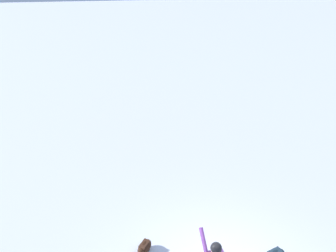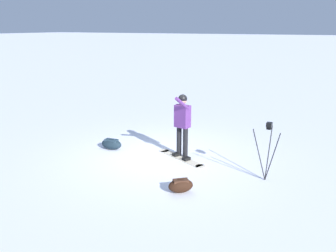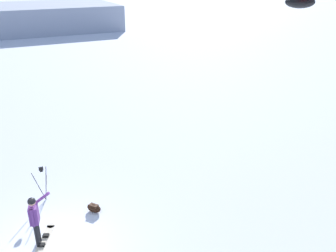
{
  "view_description": "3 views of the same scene",
  "coord_description": "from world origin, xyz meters",
  "px_view_note": "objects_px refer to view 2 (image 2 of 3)",
  "views": [
    {
      "loc": [
        3.31,
        4.48,
        6.72
      ],
      "look_at": [
        0.08,
        -3.17,
        2.98
      ],
      "focal_mm": 33.62,
      "sensor_mm": 36.0,
      "label": 1
    },
    {
      "loc": [
        4.49,
        -8.21,
        3.58
      ],
      "look_at": [
        0.6,
        -0.83,
        1.21
      ],
      "focal_mm": 37.76,
      "sensor_mm": 36.0,
      "label": 2
    },
    {
      "loc": [
        -9.57,
        0.15,
        8.22
      ],
      "look_at": [
        -0.11,
        -4.06,
        3.65
      ],
      "focal_mm": 38.14,
      "sensor_mm": 36.0,
      "label": 3
    }
  ],
  "objects_px": {
    "snowboarder": "(182,119)",
    "gear_bag_small": "(111,144)",
    "camera_tripod": "(268,140)",
    "gear_bag_large": "(181,185)",
    "snowboard": "(181,158)"
  },
  "relations": [
    {
      "from": "gear_bag_large",
      "to": "gear_bag_small",
      "type": "bearing_deg",
      "value": 152.43
    },
    {
      "from": "snowboarder",
      "to": "snowboard",
      "type": "xyz_separation_m",
      "value": [
        0.05,
        -0.14,
        -1.08
      ]
    },
    {
      "from": "gear_bag_small",
      "to": "snowboard",
      "type": "bearing_deg",
      "value": 7.02
    },
    {
      "from": "snowboard",
      "to": "gear_bag_large",
      "type": "height_order",
      "value": "gear_bag_large"
    },
    {
      "from": "camera_tripod",
      "to": "gear_bag_small",
      "type": "xyz_separation_m",
      "value": [
        -4.6,
        0.07,
        -0.85
      ]
    },
    {
      "from": "snowboarder",
      "to": "camera_tripod",
      "type": "bearing_deg",
      "value": -11.09
    },
    {
      "from": "snowboarder",
      "to": "camera_tripod",
      "type": "height_order",
      "value": "snowboarder"
    },
    {
      "from": "snowboarder",
      "to": "gear_bag_small",
      "type": "xyz_separation_m",
      "value": [
        -2.15,
        -0.41,
        -0.94
      ]
    },
    {
      "from": "camera_tripod",
      "to": "gear_bag_small",
      "type": "height_order",
      "value": "camera_tripod"
    },
    {
      "from": "snowboarder",
      "to": "gear_bag_small",
      "type": "bearing_deg",
      "value": -169.1
    },
    {
      "from": "snowboard",
      "to": "gear_bag_small",
      "type": "distance_m",
      "value": 2.22
    },
    {
      "from": "gear_bag_small",
      "to": "gear_bag_large",
      "type": "bearing_deg",
      "value": -27.57
    },
    {
      "from": "gear_bag_large",
      "to": "camera_tripod",
      "type": "distance_m",
      "value": 2.32
    },
    {
      "from": "gear_bag_large",
      "to": "camera_tripod",
      "type": "height_order",
      "value": "camera_tripod"
    },
    {
      "from": "snowboarder",
      "to": "snowboard",
      "type": "height_order",
      "value": "snowboarder"
    }
  ]
}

